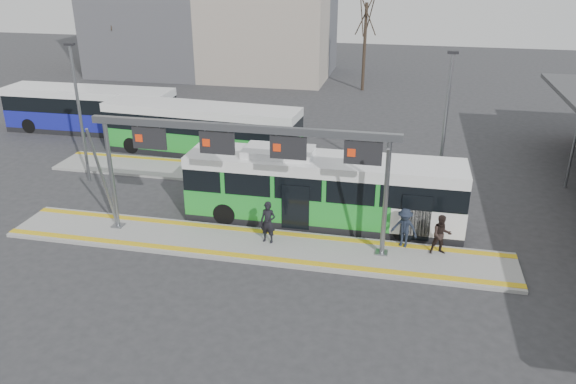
% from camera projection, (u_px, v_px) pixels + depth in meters
% --- Properties ---
extents(ground, '(120.00, 120.00, 0.00)m').
position_uv_depth(ground, '(253.00, 246.00, 24.31)').
color(ground, '#2D2D30').
rests_on(ground, ground).
extents(platform_main, '(22.00, 3.00, 0.15)m').
position_uv_depth(platform_main, '(253.00, 245.00, 24.28)').
color(platform_main, gray).
rests_on(platform_main, ground).
extents(platform_second, '(20.00, 3.00, 0.15)m').
position_uv_depth(platform_second, '(223.00, 173.00, 32.24)').
color(platform_second, gray).
rests_on(platform_second, ground).
extents(tactile_main, '(22.00, 2.65, 0.02)m').
position_uv_depth(tactile_main, '(253.00, 243.00, 24.24)').
color(tactile_main, gold).
rests_on(tactile_main, platform_main).
extents(tactile_second, '(20.00, 0.35, 0.02)m').
position_uv_depth(tactile_second, '(229.00, 164.00, 33.24)').
color(tactile_second, gold).
rests_on(tactile_second, platform_second).
extents(gantry, '(13.00, 1.68, 5.20)m').
position_uv_depth(gantry, '(244.00, 150.00, 22.91)').
color(gantry, slate).
rests_on(gantry, platform_main).
extents(hero_bus, '(12.70, 2.74, 3.49)m').
position_uv_depth(hero_bus, '(323.00, 190.00, 25.95)').
color(hero_bus, black).
rests_on(hero_bus, ground).
extents(bg_bus_green, '(12.56, 3.49, 3.10)m').
position_uv_depth(bg_bus_green, '(202.00, 130.00, 34.96)').
color(bg_bus_green, black).
rests_on(bg_bus_green, ground).
extents(bg_bus_blue, '(11.94, 2.77, 3.11)m').
position_uv_depth(bg_bus_blue, '(90.00, 110.00, 39.31)').
color(bg_bus_blue, black).
rests_on(bg_bus_blue, ground).
extents(passenger_a, '(0.74, 0.55, 1.87)m').
position_uv_depth(passenger_a, '(268.00, 222.00, 24.02)').
color(passenger_a, black).
rests_on(passenger_a, platform_main).
extents(passenger_b, '(0.97, 0.84, 1.73)m').
position_uv_depth(passenger_b, '(441.00, 235.00, 23.10)').
color(passenger_b, black).
rests_on(passenger_b, platform_main).
extents(passenger_c, '(1.28, 0.97, 1.75)m').
position_uv_depth(passenger_c, '(404.00, 228.00, 23.66)').
color(passenger_c, '#1A2130').
rests_on(passenger_c, platform_main).
extents(tree_left, '(1.40, 1.40, 7.68)m').
position_uv_depth(tree_left, '(278.00, 23.00, 51.05)').
color(tree_left, '#382B21').
rests_on(tree_left, ground).
extents(tree_mid, '(1.40, 1.40, 8.75)m').
position_uv_depth(tree_mid, '(366.00, 15.00, 49.27)').
color(tree_mid, '#382B21').
rests_on(tree_mid, ground).
extents(tree_far, '(1.40, 1.40, 8.62)m').
position_uv_depth(tree_far, '(115.00, 11.00, 53.62)').
color(tree_far, '#382B21').
rests_on(tree_far, ground).
extents(lamp_west, '(0.50, 0.25, 7.51)m').
position_uv_depth(lamp_west, '(79.00, 111.00, 29.70)').
color(lamp_west, slate).
rests_on(lamp_west, ground).
extents(lamp_east, '(0.50, 0.25, 7.60)m').
position_uv_depth(lamp_east, '(445.00, 127.00, 26.86)').
color(lamp_east, slate).
rests_on(lamp_east, ground).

